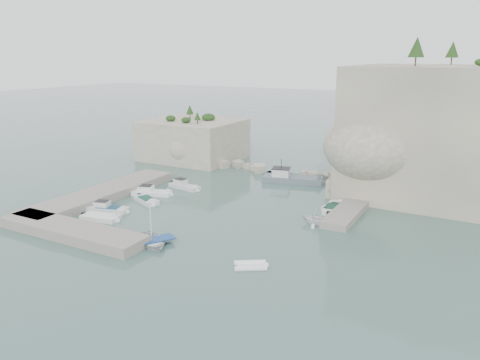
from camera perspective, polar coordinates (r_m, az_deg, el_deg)
The scene contains 22 objects.
ground at distance 55.20m, azimuth -3.00°, elevation -4.43°, with size 400.00×400.00×0.00m, color #486C63.
cliff_east at distance 68.09m, azimuth 24.71°, elevation 5.33°, with size 26.00×22.00×17.00m, color beige.
cliff_terrace at distance 66.13m, azimuth 15.04°, elevation -0.50°, with size 8.00×10.00×2.50m, color beige.
outcrop_west at distance 85.23m, azimuth -5.70°, elevation 4.92°, with size 16.00×14.00×7.00m, color beige.
quay_west at distance 64.51m, azimuth -16.46°, elevation -1.64°, with size 5.00×24.00×1.10m, color #9E9689.
quay_south at distance 52.21m, azimuth -19.86°, elevation -5.87°, with size 18.00×4.00×1.10m, color #9E9689.
ledge_east at distance 58.80m, azimuth 13.56°, elevation -3.20°, with size 3.00×16.00×0.80m, color #9E9689.
breakwater at distance 74.21m, azimuth 5.25°, elevation 1.20°, with size 28.00×3.00×1.40m, color beige.
motorboat_a at distance 66.83m, azimuth -6.76°, elevation -1.03°, with size 5.48×1.63×1.40m, color silver, non-canonical shape.
motorboat_b at distance 64.48m, azimuth -10.68°, elevation -1.79°, with size 5.80×1.90×1.40m, color white, non-canonical shape.
motorboat_c at distance 61.44m, azimuth -11.32°, elevation -2.67°, with size 4.66×1.70×0.70m, color white, non-canonical shape.
motorboat_d at distance 58.94m, azimuth -15.76°, elevation -3.72°, with size 5.46×1.62×1.40m, color silver, non-canonical shape.
motorboat_e at distance 56.34m, azimuth -16.62°, elevation -4.66°, with size 4.83×1.97×0.70m, color white, non-canonical shape.
rowboat at distance 47.99m, azimuth -10.69°, elevation -7.76°, with size 3.57×5.00×1.04m, color silver.
inflatable_dinghy at distance 42.49m, azimuth 1.27°, elevation -10.60°, with size 3.14×1.52×0.44m, color white, non-canonical shape.
tender_east_a at distance 53.20m, azimuth 9.18°, elevation -5.37°, with size 2.91×3.37×1.77m, color white.
tender_east_b at distance 58.14m, azimuth 11.16°, elevation -3.68°, with size 4.80×1.64×0.70m, color white, non-canonical shape.
tender_east_c at distance 59.10m, azimuth 11.46°, elevation -3.39°, with size 4.32×1.40×0.70m, color white, non-canonical shape.
tender_east_d at distance 62.90m, azimuth 12.38°, elevation -2.31°, with size 1.70×4.52×1.75m, color white.
work_boat at distance 70.08m, azimuth 6.43°, elevation -0.26°, with size 9.64×2.85×2.20m, color slate, non-canonical shape.
rowboat_mast at distance 47.05m, azimuth -10.84°, elevation -4.82°, with size 0.10×0.10×4.20m, color white.
vegetation at distance 69.29m, azimuth 21.31°, elevation 13.68°, with size 53.48×13.88×13.40m.
Camera 1 is at (27.44, -44.22, 18.40)m, focal length 35.00 mm.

